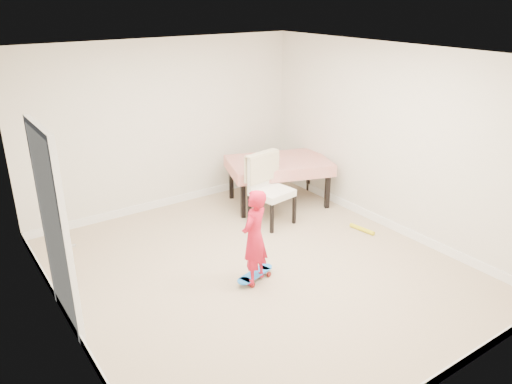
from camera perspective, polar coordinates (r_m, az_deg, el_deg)
ground at (r=6.27m, az=0.30°, el=-8.84°), size 5.00×5.00×0.00m
ceiling at (r=5.43m, az=0.35°, el=15.27°), size 4.50×5.00×0.04m
wall_back at (r=7.79m, az=-10.32°, el=7.40°), size 4.50×0.04×2.60m
wall_front at (r=4.12m, az=20.74°, el=-7.24°), size 4.50×0.04×2.60m
wall_left at (r=4.88m, az=-21.65°, el=-2.75°), size 0.04×5.00×2.60m
wall_right at (r=7.18m, az=15.12°, el=5.74°), size 0.04×5.00×2.60m
door at (r=5.26m, az=-21.97°, el=-4.31°), size 0.11×0.94×2.11m
baseboard_back at (r=8.19m, az=-9.77°, el=-1.00°), size 4.50×0.02×0.12m
baseboard_left at (r=5.49m, az=-19.90°, el=-14.64°), size 0.02×5.00×0.12m
baseboard_right at (r=7.61m, az=14.26°, el=-3.24°), size 0.02×5.00×0.12m
dining_table at (r=8.03m, az=2.56°, el=1.18°), size 1.80×1.45×0.73m
dining_chair at (r=7.25m, az=1.85°, el=0.20°), size 0.66×0.73×1.05m
skateboard at (r=6.05m, az=-0.11°, el=-9.61°), size 0.60×0.35×0.08m
child at (r=5.72m, az=-0.18°, el=-5.49°), size 0.50×0.44×1.15m
foam_toy at (r=7.36m, az=12.02°, el=-4.17°), size 0.12×0.40×0.06m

